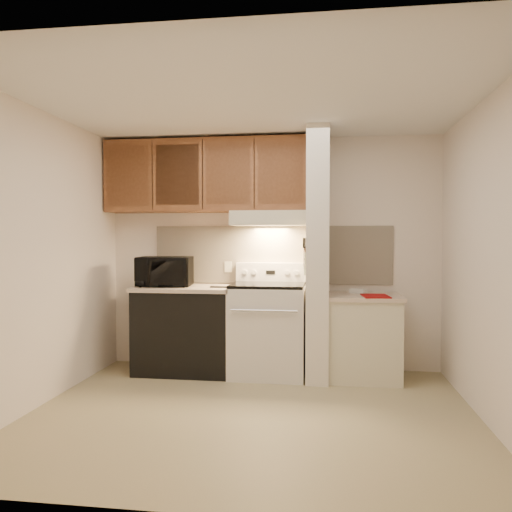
# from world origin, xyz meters

# --- Properties ---
(floor) EXTENTS (3.60, 3.60, 0.00)m
(floor) POSITION_xyz_m (0.00, 0.00, 0.00)
(floor) COLOR tan
(floor) RESTS_ON ground
(ceiling) EXTENTS (3.60, 3.60, 0.00)m
(ceiling) POSITION_xyz_m (0.00, 0.00, 2.50)
(ceiling) COLOR white
(ceiling) RESTS_ON wall_back
(wall_back) EXTENTS (3.60, 2.50, 0.02)m
(wall_back) POSITION_xyz_m (0.00, 1.50, 1.25)
(wall_back) COLOR white
(wall_back) RESTS_ON floor
(wall_left) EXTENTS (0.02, 3.00, 2.50)m
(wall_left) POSITION_xyz_m (-1.80, 0.00, 1.25)
(wall_left) COLOR white
(wall_left) RESTS_ON floor
(wall_right) EXTENTS (0.02, 3.00, 2.50)m
(wall_right) POSITION_xyz_m (1.80, 0.00, 1.25)
(wall_right) COLOR white
(wall_right) RESTS_ON floor
(backsplash) EXTENTS (2.60, 0.02, 0.63)m
(backsplash) POSITION_xyz_m (0.00, 1.49, 1.24)
(backsplash) COLOR #FFEDCF
(backsplash) RESTS_ON wall_back
(range_body) EXTENTS (0.76, 0.65, 0.92)m
(range_body) POSITION_xyz_m (0.00, 1.16, 0.46)
(range_body) COLOR silver
(range_body) RESTS_ON floor
(oven_window) EXTENTS (0.50, 0.01, 0.30)m
(oven_window) POSITION_xyz_m (0.00, 0.84, 0.50)
(oven_window) COLOR black
(oven_window) RESTS_ON range_body
(oven_handle) EXTENTS (0.65, 0.02, 0.02)m
(oven_handle) POSITION_xyz_m (0.00, 0.80, 0.72)
(oven_handle) COLOR silver
(oven_handle) RESTS_ON range_body
(cooktop) EXTENTS (0.74, 0.64, 0.03)m
(cooktop) POSITION_xyz_m (0.00, 1.16, 0.94)
(cooktop) COLOR black
(cooktop) RESTS_ON range_body
(range_backguard) EXTENTS (0.76, 0.08, 0.20)m
(range_backguard) POSITION_xyz_m (0.00, 1.44, 1.05)
(range_backguard) COLOR silver
(range_backguard) RESTS_ON range_body
(range_display) EXTENTS (0.10, 0.01, 0.04)m
(range_display) POSITION_xyz_m (0.00, 1.40, 1.05)
(range_display) COLOR black
(range_display) RESTS_ON range_backguard
(range_knob_left_outer) EXTENTS (0.05, 0.02, 0.05)m
(range_knob_left_outer) POSITION_xyz_m (-0.28, 1.40, 1.05)
(range_knob_left_outer) COLOR silver
(range_knob_left_outer) RESTS_ON range_backguard
(range_knob_left_inner) EXTENTS (0.05, 0.02, 0.05)m
(range_knob_left_inner) POSITION_xyz_m (-0.18, 1.40, 1.05)
(range_knob_left_inner) COLOR silver
(range_knob_left_inner) RESTS_ON range_backguard
(range_knob_right_inner) EXTENTS (0.05, 0.02, 0.05)m
(range_knob_right_inner) POSITION_xyz_m (0.18, 1.40, 1.05)
(range_knob_right_inner) COLOR silver
(range_knob_right_inner) RESTS_ON range_backguard
(range_knob_right_outer) EXTENTS (0.05, 0.02, 0.05)m
(range_knob_right_outer) POSITION_xyz_m (0.28, 1.40, 1.05)
(range_knob_right_outer) COLOR silver
(range_knob_right_outer) RESTS_ON range_backguard
(dishwasher_front) EXTENTS (1.00, 0.63, 0.87)m
(dishwasher_front) POSITION_xyz_m (-0.88, 1.17, 0.43)
(dishwasher_front) COLOR black
(dishwasher_front) RESTS_ON floor
(left_countertop) EXTENTS (1.04, 0.67, 0.04)m
(left_countertop) POSITION_xyz_m (-0.88, 1.17, 0.89)
(left_countertop) COLOR beige
(left_countertop) RESTS_ON dishwasher_front
(spoon_rest) EXTENTS (0.22, 0.08, 0.01)m
(spoon_rest) POSITION_xyz_m (-0.48, 1.07, 0.92)
(spoon_rest) COLOR black
(spoon_rest) RESTS_ON left_countertop
(teal_jar) EXTENTS (0.13, 0.13, 0.11)m
(teal_jar) POSITION_xyz_m (-1.17, 1.06, 0.96)
(teal_jar) COLOR #2F665F
(teal_jar) RESTS_ON left_countertop
(outlet) EXTENTS (0.08, 0.01, 0.12)m
(outlet) POSITION_xyz_m (-0.48, 1.48, 1.10)
(outlet) COLOR beige
(outlet) RESTS_ON backsplash
(microwave) EXTENTS (0.60, 0.44, 0.31)m
(microwave) POSITION_xyz_m (-1.10, 1.15, 1.06)
(microwave) COLOR black
(microwave) RESTS_ON left_countertop
(partition_pillar) EXTENTS (0.22, 0.70, 2.50)m
(partition_pillar) POSITION_xyz_m (0.51, 1.15, 1.25)
(partition_pillar) COLOR white
(partition_pillar) RESTS_ON floor
(pillar_trim) EXTENTS (0.01, 0.70, 0.04)m
(pillar_trim) POSITION_xyz_m (0.39, 1.15, 1.30)
(pillar_trim) COLOR brown
(pillar_trim) RESTS_ON partition_pillar
(knife_strip) EXTENTS (0.02, 0.42, 0.04)m
(knife_strip) POSITION_xyz_m (0.39, 1.10, 1.32)
(knife_strip) COLOR black
(knife_strip) RESTS_ON partition_pillar
(knife_blade_a) EXTENTS (0.01, 0.03, 0.16)m
(knife_blade_a) POSITION_xyz_m (0.38, 0.94, 1.22)
(knife_blade_a) COLOR silver
(knife_blade_a) RESTS_ON knife_strip
(knife_handle_a) EXTENTS (0.02, 0.02, 0.10)m
(knife_handle_a) POSITION_xyz_m (0.38, 0.93, 1.37)
(knife_handle_a) COLOR black
(knife_handle_a) RESTS_ON knife_strip
(knife_blade_b) EXTENTS (0.01, 0.04, 0.18)m
(knife_blade_b) POSITION_xyz_m (0.38, 1.03, 1.21)
(knife_blade_b) COLOR silver
(knife_blade_b) RESTS_ON knife_strip
(knife_handle_b) EXTENTS (0.02, 0.02, 0.10)m
(knife_handle_b) POSITION_xyz_m (0.38, 1.02, 1.37)
(knife_handle_b) COLOR black
(knife_handle_b) RESTS_ON knife_strip
(knife_blade_c) EXTENTS (0.01, 0.04, 0.20)m
(knife_blade_c) POSITION_xyz_m (0.38, 1.09, 1.20)
(knife_blade_c) COLOR silver
(knife_blade_c) RESTS_ON knife_strip
(knife_handle_c) EXTENTS (0.02, 0.02, 0.10)m
(knife_handle_c) POSITION_xyz_m (0.38, 1.10, 1.37)
(knife_handle_c) COLOR black
(knife_handle_c) RESTS_ON knife_strip
(knife_blade_d) EXTENTS (0.01, 0.04, 0.16)m
(knife_blade_d) POSITION_xyz_m (0.38, 1.18, 1.22)
(knife_blade_d) COLOR silver
(knife_blade_d) RESTS_ON knife_strip
(knife_handle_d) EXTENTS (0.02, 0.02, 0.10)m
(knife_handle_d) POSITION_xyz_m (0.38, 1.18, 1.37)
(knife_handle_d) COLOR black
(knife_handle_d) RESTS_ON knife_strip
(knife_blade_e) EXTENTS (0.01, 0.04, 0.18)m
(knife_blade_e) POSITION_xyz_m (0.38, 1.27, 1.21)
(knife_blade_e) COLOR silver
(knife_blade_e) RESTS_ON knife_strip
(knife_handle_e) EXTENTS (0.02, 0.02, 0.10)m
(knife_handle_e) POSITION_xyz_m (0.38, 1.26, 1.37)
(knife_handle_e) COLOR black
(knife_handle_e) RESTS_ON knife_strip
(oven_mitt) EXTENTS (0.03, 0.10, 0.23)m
(oven_mitt) POSITION_xyz_m (0.38, 1.32, 1.15)
(oven_mitt) COLOR slate
(oven_mitt) RESTS_ON partition_pillar
(right_cab_base) EXTENTS (0.70, 0.60, 0.81)m
(right_cab_base) POSITION_xyz_m (0.97, 1.15, 0.40)
(right_cab_base) COLOR beige
(right_cab_base) RESTS_ON floor
(right_countertop) EXTENTS (0.74, 0.64, 0.04)m
(right_countertop) POSITION_xyz_m (0.97, 1.15, 0.83)
(right_countertop) COLOR beige
(right_countertop) RESTS_ON right_cab_base
(red_folder) EXTENTS (0.27, 0.36, 0.01)m
(red_folder) POSITION_xyz_m (1.07, 1.00, 0.86)
(red_folder) COLOR maroon
(red_folder) RESTS_ON right_countertop
(white_box) EXTENTS (0.18, 0.16, 0.04)m
(white_box) POSITION_xyz_m (0.92, 1.30, 0.87)
(white_box) COLOR white
(white_box) RESTS_ON right_countertop
(range_hood) EXTENTS (0.78, 0.44, 0.15)m
(range_hood) POSITION_xyz_m (0.00, 1.28, 1.62)
(range_hood) COLOR beige
(range_hood) RESTS_ON upper_cabinets
(hood_lip) EXTENTS (0.78, 0.04, 0.06)m
(hood_lip) POSITION_xyz_m (0.00, 1.07, 1.58)
(hood_lip) COLOR beige
(hood_lip) RESTS_ON range_hood
(upper_cabinets) EXTENTS (2.18, 0.33, 0.77)m
(upper_cabinets) POSITION_xyz_m (-0.69, 1.32, 2.08)
(upper_cabinets) COLOR brown
(upper_cabinets) RESTS_ON wall_back
(cab_door_a) EXTENTS (0.46, 0.01, 0.63)m
(cab_door_a) POSITION_xyz_m (-1.51, 1.17, 2.08)
(cab_door_a) COLOR brown
(cab_door_a) RESTS_ON upper_cabinets
(cab_gap_a) EXTENTS (0.01, 0.01, 0.73)m
(cab_gap_a) POSITION_xyz_m (-1.23, 1.16, 2.08)
(cab_gap_a) COLOR black
(cab_gap_a) RESTS_ON upper_cabinets
(cab_door_b) EXTENTS (0.46, 0.01, 0.63)m
(cab_door_b) POSITION_xyz_m (-0.96, 1.17, 2.08)
(cab_door_b) COLOR brown
(cab_door_b) RESTS_ON upper_cabinets
(cab_gap_b) EXTENTS (0.01, 0.01, 0.73)m
(cab_gap_b) POSITION_xyz_m (-0.69, 1.16, 2.08)
(cab_gap_b) COLOR black
(cab_gap_b) RESTS_ON upper_cabinets
(cab_door_c) EXTENTS (0.46, 0.01, 0.63)m
(cab_door_c) POSITION_xyz_m (-0.42, 1.17, 2.08)
(cab_door_c) COLOR brown
(cab_door_c) RESTS_ON upper_cabinets
(cab_gap_c) EXTENTS (0.01, 0.01, 0.73)m
(cab_gap_c) POSITION_xyz_m (-0.14, 1.16, 2.08)
(cab_gap_c) COLOR black
(cab_gap_c) RESTS_ON upper_cabinets
(cab_door_d) EXTENTS (0.46, 0.01, 0.63)m
(cab_door_d) POSITION_xyz_m (0.13, 1.17, 2.08)
(cab_door_d) COLOR brown
(cab_door_d) RESTS_ON upper_cabinets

